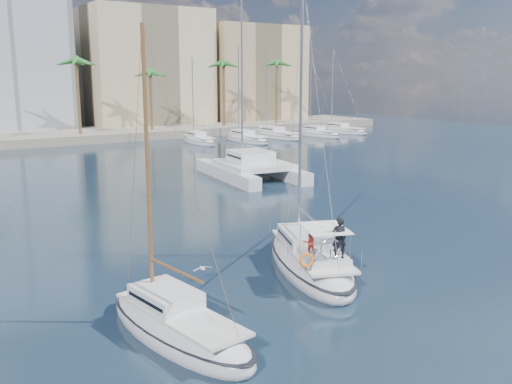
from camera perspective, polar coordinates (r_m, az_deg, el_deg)
ground at (r=29.56m, az=2.54°, el=-6.82°), size 160.00×160.00×0.00m
quay at (r=85.73m, az=-22.18°, el=4.98°), size 120.00×14.00×1.20m
building_beige at (r=100.34m, az=-11.05°, el=11.86°), size 20.00×14.00×20.00m
building_tan_right at (r=107.89m, az=-0.55°, el=11.52°), size 18.00×12.00×18.00m
palm_centre at (r=81.36m, az=-22.14°, el=11.51°), size 3.60×3.60×12.30m
palm_right at (r=94.32m, az=-1.02°, el=12.26°), size 3.60×3.60×12.30m
main_sloop at (r=28.13m, az=5.42°, el=-6.79°), size 6.58×10.31×14.64m
small_sloop at (r=21.40m, az=-7.86°, el=-13.17°), size 3.68×8.49×11.81m
catamaran at (r=52.47m, az=-0.47°, el=2.69°), size 7.70×12.98×17.88m
seagull at (r=26.66m, az=-5.37°, el=-7.62°), size 0.98×0.42×0.18m
moored_yacht_a at (r=79.20m, az=-5.70°, el=4.86°), size 3.37×9.52×11.90m
moored_yacht_b at (r=80.71m, az=-0.93°, el=5.04°), size 3.32×10.83×13.72m
moored_yacht_c at (r=85.96m, az=2.02°, el=5.45°), size 3.98×12.33×15.54m
moored_yacht_d at (r=88.32m, az=6.24°, el=5.55°), size 3.52×9.55×11.90m
moored_yacht_e at (r=94.05m, az=8.53°, el=5.87°), size 4.61×11.11×13.72m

